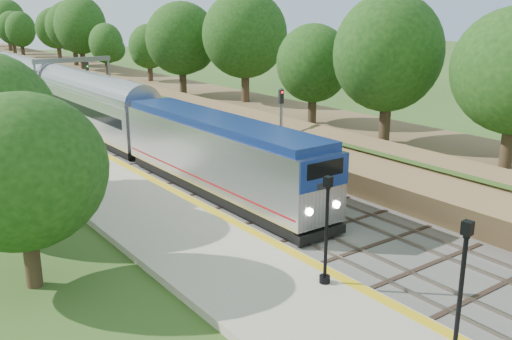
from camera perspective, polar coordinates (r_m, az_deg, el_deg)
trackbed at (r=70.23m, az=-19.20°, el=5.82°), size 9.50×170.00×0.28m
platform at (r=28.07m, az=-5.83°, el=-7.43°), size 6.40×68.00×0.38m
yellow_stripe at (r=29.42m, az=-1.03°, el=-5.82°), size 0.55×68.00×0.01m
embankment at (r=72.79m, az=-13.02°, el=8.13°), size 10.64×170.00×11.70m
signal_gantry at (r=65.03m, az=-17.83°, el=9.44°), size 8.40×0.38×6.20m
trees_behind_platform at (r=28.70m, az=-21.24°, el=1.22°), size 7.82×53.32×7.21m
lamppost_mid at (r=19.20m, az=19.68°, el=-12.23°), size 0.47×0.47×4.78m
lamppost_far at (r=23.24m, az=7.03°, el=-6.62°), size 0.45×0.45×4.56m
signal_farside at (r=39.51m, az=2.50°, el=4.88°), size 0.32×0.26×5.91m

